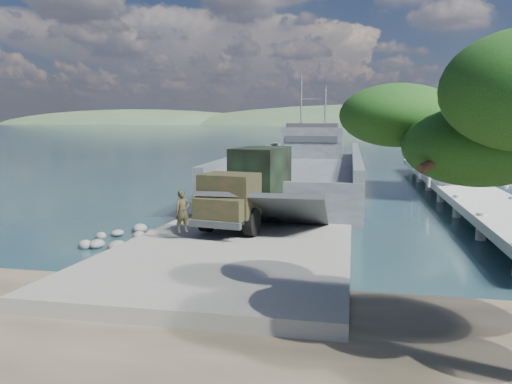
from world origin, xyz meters
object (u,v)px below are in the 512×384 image
object	(u,v)px
sailboat_near	(459,174)
pier	(457,176)
soldier	(183,220)
sailboat_far	(499,171)
landing_craft	(303,177)
military_truck	(251,186)

from	to	relation	value
sailboat_near	pier	bearing A→B (deg)	-116.66
soldier	sailboat_far	xyz separation A→B (m)	(23.49, 37.47, -1.14)
landing_craft	pier	bearing A→B (deg)	-13.84
pier	soldier	bearing A→B (deg)	-128.57
sailboat_far	soldier	bearing A→B (deg)	-141.69
landing_craft	sailboat_near	distance (m)	19.19
pier	sailboat_far	world-z (taller)	sailboat_far
soldier	sailboat_near	xyz separation A→B (m)	(18.64, 34.02, -1.13)
pier	landing_craft	distance (m)	12.70
soldier	sailboat_near	bearing A→B (deg)	19.15
military_truck	sailboat_far	xyz separation A→B (m)	(21.23, 32.79, -2.14)
pier	sailboat_near	world-z (taller)	sailboat_near
pier	sailboat_near	xyz separation A→B (m)	(3.03, 14.45, -1.27)
pier	landing_craft	bearing A→B (deg)	166.47
pier	sailboat_far	distance (m)	19.60
sailboat_far	military_truck	bearing A→B (deg)	-142.53
landing_craft	military_truck	bearing A→B (deg)	-93.56
landing_craft	sailboat_far	xyz separation A→B (m)	(20.22, 14.94, -0.62)
pier	sailboat_far	size ratio (longest dim) A/B	7.25
landing_craft	soldier	size ratio (longest dim) A/B	20.26
landing_craft	sailboat_far	bearing A→B (deg)	36.15
sailboat_near	sailboat_far	size ratio (longest dim) A/B	1.01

